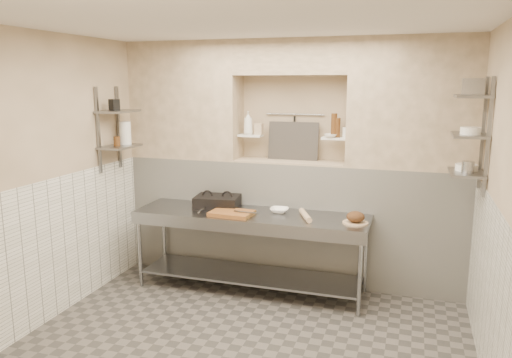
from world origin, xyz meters
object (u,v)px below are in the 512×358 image
at_px(bread_loaf, 356,217).
at_px(jug_left, 125,133).
at_px(prep_table, 250,236).
at_px(rolling_pin, 305,215).
at_px(mixing_bowl, 279,210).
at_px(panini_press, 217,202).
at_px(bottle_soap, 248,123).
at_px(bowl_alcove, 330,136).
at_px(cutting_board, 232,213).

relative_size(bread_loaf, jug_left, 0.71).
relative_size(prep_table, rolling_pin, 6.40).
bearing_deg(mixing_bowl, panini_press, 179.71).
distance_m(panini_press, bottle_soap, 1.00).
height_order(panini_press, bowl_alcove, bowl_alcove).
relative_size(bread_loaf, bowl_alcove, 1.37).
relative_size(prep_table, bread_loaf, 14.00).
height_order(mixing_bowl, bowl_alcove, bowl_alcove).
xyz_separation_m(cutting_board, bottle_soap, (-0.03, 0.65, 0.93)).
bearing_deg(panini_press, prep_table, -25.25).
relative_size(panini_press, cutting_board, 1.19).
height_order(rolling_pin, bottle_soap, bottle_soap).
bearing_deg(prep_table, bottle_soap, 110.47).
xyz_separation_m(mixing_bowl, bottle_soap, (-0.49, 0.39, 0.93)).
bearing_deg(panini_press, bowl_alcove, 9.62).
height_order(prep_table, mixing_bowl, mixing_bowl).
bearing_deg(jug_left, panini_press, 8.20).
distance_m(mixing_bowl, bread_loaf, 0.88).
distance_m(panini_press, mixing_bowl, 0.74).
bearing_deg(panini_press, rolling_pin, -15.21).
bearing_deg(mixing_bowl, prep_table, -154.55).
relative_size(cutting_board, bottle_soap, 1.64).
bearing_deg(panini_press, jug_left, -179.16).
height_order(panini_press, cutting_board, panini_press).
height_order(mixing_bowl, bread_loaf, bread_loaf).
xyz_separation_m(panini_press, rolling_pin, (1.07, -0.15, -0.04)).
xyz_separation_m(cutting_board, mixing_bowl, (0.47, 0.26, 0.01)).
height_order(cutting_board, mixing_bowl, mixing_bowl).
relative_size(bottle_soap, jug_left, 1.05).
height_order(cutting_board, bread_loaf, bread_loaf).
bearing_deg(rolling_pin, bottle_soap, 146.87).
height_order(bowl_alcove, jug_left, jug_left).
xyz_separation_m(bread_loaf, bowl_alcove, (-0.37, 0.56, 0.76)).
bearing_deg(rolling_pin, panini_press, 172.14).
bearing_deg(rolling_pin, cutting_board, -171.58).
height_order(rolling_pin, jug_left, jug_left).
bearing_deg(prep_table, jug_left, -179.60).
xyz_separation_m(prep_table, panini_press, (-0.45, 0.14, 0.33)).
distance_m(bread_loaf, bowl_alcove, 1.02).
bearing_deg(panini_press, bread_loaf, -14.09).
height_order(mixing_bowl, jug_left, jug_left).
xyz_separation_m(panini_press, bottle_soap, (0.25, 0.39, 0.88)).
height_order(prep_table, jug_left, jug_left).
height_order(prep_table, cutting_board, cutting_board).
relative_size(panini_press, bottle_soap, 1.95).
xyz_separation_m(bowl_alcove, jug_left, (-2.30, -0.53, 0.01)).
distance_m(prep_table, bottle_soap, 1.33).
distance_m(prep_table, jug_left, 1.88).
distance_m(bread_loaf, jug_left, 2.78).
bearing_deg(cutting_board, bowl_alcove, 33.91).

